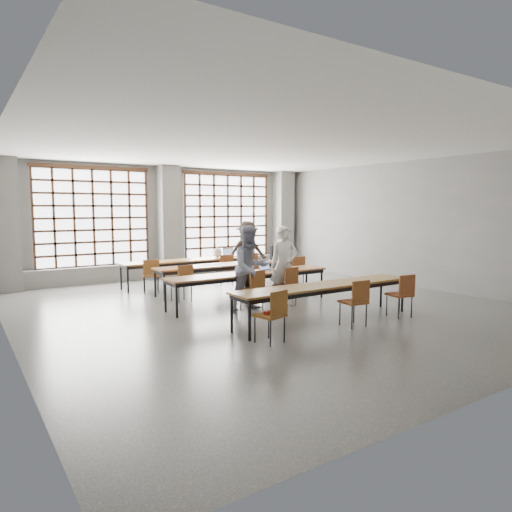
{
  "coord_description": "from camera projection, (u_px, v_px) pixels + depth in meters",
  "views": [
    {
      "loc": [
        -5.66,
        -8.25,
        2.18
      ],
      "look_at": [
        0.09,
        0.4,
        1.09
      ],
      "focal_mm": 32.0,
      "sensor_mm": 36.0,
      "label": 1
    }
  ],
  "objects": [
    {
      "name": "column_left",
      "position": [
        7.0,
        225.0,
        11.84
      ],
      "size": [
        0.6,
        0.55,
        3.5
      ],
      "primitive_type": "cube",
      "color": "#5D5D5A",
      "rests_on": "floor"
    },
    {
      "name": "student_male",
      "position": [
        284.0,
        266.0,
        10.24
      ],
      "size": [
        0.76,
        0.62,
        1.79
      ],
      "primitive_type": "imported",
      "rotation": [
        0.0,
        0.0,
        -0.33
      ],
      "color": "silver",
      "rests_on": "floor"
    },
    {
      "name": "phone",
      "position": [
        259.0,
        272.0,
        10.36
      ],
      "size": [
        0.14,
        0.09,
        0.01
      ],
      "primitive_type": "cube",
      "rotation": [
        0.0,
        0.0,
        -0.21
      ],
      "color": "black",
      "rests_on": "desk_row_c"
    },
    {
      "name": "column_mid",
      "position": [
        169.0,
        222.0,
        14.32
      ],
      "size": [
        0.6,
        0.55,
        3.5
      ],
      "primitive_type": "cube",
      "color": "#5D5D5A",
      "rests_on": "floor"
    },
    {
      "name": "mouse",
      "position": [
        284.0,
        269.0,
        10.85
      ],
      "size": [
        0.1,
        0.07,
        0.04
      ],
      "primitive_type": "ellipsoid",
      "rotation": [
        0.0,
        0.0,
        -0.1
      ],
      "color": "silver",
      "rests_on": "desk_row_c"
    },
    {
      "name": "chair_mid_right",
      "position": [
        297.0,
        269.0,
        12.47
      ],
      "size": [
        0.49,
        0.49,
        0.88
      ],
      "color": "brown",
      "rests_on": "floor"
    },
    {
      "name": "window_left",
      "position": [
        93.0,
        218.0,
        13.23
      ],
      "size": [
        3.32,
        0.12,
        3.0
      ],
      "color": "white",
      "rests_on": "wall_back"
    },
    {
      "name": "backpack",
      "position": [
        276.0,
        253.0,
        12.89
      ],
      "size": [
        0.36,
        0.28,
        0.4
      ],
      "primitive_type": "cube",
      "rotation": [
        0.0,
        0.0,
        -0.3
      ],
      "color": "black",
      "rests_on": "desk_row_b"
    },
    {
      "name": "chair_near_mid",
      "position": [
        356.0,
        298.0,
        8.37
      ],
      "size": [
        0.45,
        0.46,
        0.88
      ],
      "color": "maroon",
      "rests_on": "floor"
    },
    {
      "name": "paper_sheet_b",
      "position": [
        219.0,
        265.0,
        11.78
      ],
      "size": [
        0.34,
        0.27,
        0.0
      ],
      "primitive_type": "cube",
      "rotation": [
        0.0,
        0.0,
        -0.24
      ],
      "color": "white",
      "rests_on": "desk_row_b"
    },
    {
      "name": "ceiling",
      "position": [
        263.0,
        147.0,
        9.81
      ],
      "size": [
        11.0,
        11.0,
        0.0
      ],
      "primitive_type": "plane",
      "rotation": [
        3.14,
        0.0,
        0.0
      ],
      "color": "silver",
      "rests_on": "floor"
    },
    {
      "name": "desk_row_d",
      "position": [
        325.0,
        287.0,
        8.77
      ],
      "size": [
        4.0,
        0.7,
        0.73
      ],
      "color": "brown",
      "rests_on": "floor"
    },
    {
      "name": "chair_back_right",
      "position": [
        250.0,
        264.0,
        13.39
      ],
      "size": [
        0.44,
        0.44,
        0.88
      ],
      "color": "brown",
      "rests_on": "floor"
    },
    {
      "name": "sill_ledge",
      "position": [
        169.0,
        269.0,
        14.54
      ],
      "size": [
        9.8,
        0.35,
        0.5
      ],
      "primitive_type": "cube",
      "color": "#5D5D5A",
      "rests_on": "floor"
    },
    {
      "name": "paper_sheet_c",
      "position": [
        232.0,
        263.0,
        12.04
      ],
      "size": [
        0.33,
        0.26,
        0.0
      ],
      "primitive_type": "cube",
      "rotation": [
        0.0,
        0.0,
        0.2
      ],
      "color": "silver",
      "rests_on": "desk_row_b"
    },
    {
      "name": "chair_back_left",
      "position": [
        151.0,
        272.0,
        11.73
      ],
      "size": [
        0.52,
        0.52,
        0.88
      ],
      "color": "brown",
      "rests_on": "floor"
    },
    {
      "name": "laptop_back",
      "position": [
        230.0,
        254.0,
        13.84
      ],
      "size": [
        0.36,
        0.31,
        0.26
      ],
      "color": "#AFAFB3",
      "rests_on": "desk_row_a"
    },
    {
      "name": "student_female",
      "position": [
        250.0,
        268.0,
        9.75
      ],
      "size": [
        0.89,
        0.7,
        1.82
      ],
      "primitive_type": "imported",
      "rotation": [
        0.0,
        0.0,
        0.01
      ],
      "color": "#19214D",
      "rests_on": "floor"
    },
    {
      "name": "wall_back",
      "position": [
        165.0,
        222.0,
        14.55
      ],
      "size": [
        10.0,
        0.0,
        10.0
      ],
      "primitive_type": "plane",
      "rotation": [
        1.57,
        0.0,
        0.0
      ],
      "color": "#5E5E5C",
      "rests_on": "floor"
    },
    {
      "name": "paper_sheet_a",
      "position": [
        207.0,
        265.0,
        11.7
      ],
      "size": [
        0.36,
        0.33,
        0.0
      ],
      "primitive_type": "cube",
      "rotation": [
        0.0,
        0.0,
        0.5
      ],
      "color": "white",
      "rests_on": "desk_row_b"
    },
    {
      "name": "chair_near_left",
      "position": [
        273.0,
        311.0,
        7.34
      ],
      "size": [
        0.51,
        0.51,
        0.88
      ],
      "color": "brown",
      "rests_on": "floor"
    },
    {
      "name": "wall_left",
      "position": [
        4.0,
        236.0,
        7.24
      ],
      "size": [
        0.0,
        11.0,
        11.0
      ],
      "primitive_type": "plane",
      "rotation": [
        1.57,
        0.0,
        1.57
      ],
      "color": "#5E5E5C",
      "rests_on": "floor"
    },
    {
      "name": "student_back",
      "position": [
        247.0,
        252.0,
        13.46
      ],
      "size": [
        1.32,
        1.04,
        1.8
      ],
      "primitive_type": "imported",
      "rotation": [
        0.0,
        0.0,
        -0.36
      ],
      "color": "black",
      "rests_on": "floor"
    },
    {
      "name": "floor",
      "position": [
        263.0,
        306.0,
        10.18
      ],
      "size": [
        11.0,
        11.0,
        0.0
      ],
      "primitive_type": "plane",
      "color": "#484846",
      "rests_on": "ground"
    },
    {
      "name": "window_right",
      "position": [
        228.0,
        216.0,
        15.71
      ],
      "size": [
        3.32,
        0.12,
        3.0
      ],
      "color": "white",
      "rests_on": "wall_back"
    },
    {
      "name": "chair_back_mid",
      "position": [
        226.0,
        266.0,
        12.94
      ],
      "size": [
        0.5,
        0.5,
        0.88
      ],
      "color": "brown",
      "rests_on": "floor"
    },
    {
      "name": "red_pouch",
      "position": [
        270.0,
        312.0,
        7.39
      ],
      "size": [
        0.21,
        0.11,
        0.06
      ],
      "primitive_type": "cube",
      "rotation": [
        0.0,
        0.0,
        0.17
      ],
      "color": "maroon",
      "rests_on": "chair_near_left"
    },
    {
      "name": "chair_mid_left",
      "position": [
        183.0,
        279.0,
        10.61
      ],
      "size": [
        0.47,
        0.47,
        0.88
      ],
      "color": "brown",
      "rests_on": "floor"
    },
    {
      "name": "chair_front_left",
      "position": [
        254.0,
        286.0,
        9.68
      ],
      "size": [
        0.46,
        0.46,
        0.88
      ],
      "color": "brown",
      "rests_on": "floor"
    },
    {
      "name": "laptop_front",
      "position": [
        266.0,
        268.0,
        10.72
      ],
      "size": [
        0.42,
        0.37,
        0.26
      ],
      "color": "#B9BABF",
      "rests_on": "desk_row_c"
    },
    {
      "name": "desk_row_b",
      "position": [
        228.0,
        266.0,
        12.0
      ],
      "size": [
        4.0,
        0.7,
        0.73
      ],
      "color": "brown",
      "rests_on": "floor"
    },
    {
      "name": "desk_row_a",
      "position": [
        191.0,
        262.0,
        13.02
      ],
      "size": [
        4.0,
        0.7,
        0.73
      ],
      "color": "brown",
      "rests_on": "floor"
    },
    {
      "name": "plastic_bag",
      "position": [
        217.0,
        253.0,
        13.53
      ],
      "size": [
        0.29,
        0.25,
        0.29
      ],
      "primitive_type": "ellipsoid",
      "rotation": [
        0.0,
        0.0,
        0.18
      ],
      "color": "silver",
      "rests_on": "desk_row_a"
    },
    {
      "name": "chair_mid_centre",
      "position": [
        254.0,
        273.0,
        11.71
      ],
      "size": [
        0.45,
        0.45,
        0.88
      ],
      "color": "maroon",
      "rests_on": "floor"
    },
    {
      "name": "chair_front_right",
      "position": [
        288.0,
        282.0,
        10.18
      ],
      "size": [
        0.47,
        0.47,
        0.88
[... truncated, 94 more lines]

